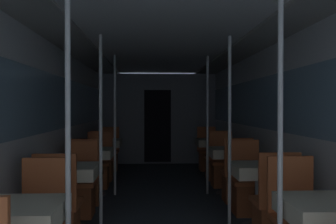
{
  "coord_description": "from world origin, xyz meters",
  "views": [
    {
      "loc": [
        -0.17,
        -1.52,
        1.36
      ],
      "look_at": [
        0.04,
        2.85,
        1.3
      ],
      "focal_mm": 40.0,
      "sensor_mm": 36.0,
      "label": 1
    }
  ],
  "objects_px": {
    "dining_table_left_3": "(106,145)",
    "support_pole_right_0": "(280,148)",
    "chair_left_far_2": "(98,171)",
    "support_pole_right_2": "(207,125)",
    "dining_table_left_0": "(18,220)",
    "chair_left_far_1": "(80,193)",
    "chair_right_near_3": "(216,164)",
    "support_pole_left_1": "(101,132)",
    "chair_left_near_3": "(103,165)",
    "support_pole_right_1": "(230,132)",
    "chair_left_near_2": "(88,184)",
    "support_pole_left_2": "(115,125)",
    "dining_table_left_2": "(93,156)",
    "dining_table_right_0": "(327,216)",
    "dining_table_right_1": "(259,174)",
    "dining_table_right_2": "(228,155)",
    "chair_right_far_1": "(246,191)",
    "support_pole_left_0": "(68,149)",
    "chair_left_near_1": "(59,218)",
    "chair_right_near_2": "(236,182)",
    "chair_right_near_1": "(274,215)",
    "chair_right_far_3": "(207,157)",
    "dining_table_left_1": "(71,175)",
    "chair_left_far_3": "(109,157)",
    "chair_right_far_2": "(222,170)",
    "dining_table_right_3": "(211,145)"
  },
  "relations": [
    {
      "from": "dining_table_left_1",
      "to": "chair_left_far_3",
      "type": "height_order",
      "value": "chair_left_far_3"
    },
    {
      "from": "support_pole_right_1",
      "to": "dining_table_left_2",
      "type": "bearing_deg",
      "value": 137.21
    },
    {
      "from": "support_pole_right_0",
      "to": "dining_table_right_1",
      "type": "bearing_deg",
      "value": 78.54
    },
    {
      "from": "dining_table_left_0",
      "to": "chair_left_far_1",
      "type": "xyz_separation_m",
      "value": [
        -0.0,
        2.18,
        -0.32
      ]
    },
    {
      "from": "chair_left_near_1",
      "to": "support_pole_left_1",
      "type": "distance_m",
      "value": 1.01
    },
    {
      "from": "chair_left_far_1",
      "to": "chair_left_far_3",
      "type": "xyz_separation_m",
      "value": [
        0.0,
        3.28,
        0.0
      ]
    },
    {
      "from": "support_pole_left_2",
      "to": "dining_table_left_2",
      "type": "bearing_deg",
      "value": 180.0
    },
    {
      "from": "dining_table_right_0",
      "to": "chair_right_far_3",
      "type": "distance_m",
      "value": 5.47
    },
    {
      "from": "support_pole_left_1",
      "to": "dining_table_right_0",
      "type": "relative_size",
      "value": 3.02
    },
    {
      "from": "chair_left_far_2",
      "to": "chair_left_far_1",
      "type": "bearing_deg",
      "value": 90.0
    },
    {
      "from": "support_pole_left_2",
      "to": "chair_right_near_3",
      "type": "distance_m",
      "value": 2.24
    },
    {
      "from": "chair_right_far_1",
      "to": "support_pole_left_2",
      "type": "bearing_deg",
      "value": -32.01
    },
    {
      "from": "chair_right_near_1",
      "to": "chair_right_near_2",
      "type": "distance_m",
      "value": 1.64
    },
    {
      "from": "dining_table_left_3",
      "to": "chair_right_near_1",
      "type": "xyz_separation_m",
      "value": [
        2.11,
        -3.82,
        -0.32
      ]
    },
    {
      "from": "chair_right_far_2",
      "to": "chair_right_near_1",
      "type": "bearing_deg",
      "value": 90.0
    },
    {
      "from": "dining_table_left_0",
      "to": "dining_table_left_2",
      "type": "distance_m",
      "value": 3.28
    },
    {
      "from": "dining_table_left_3",
      "to": "chair_right_far_3",
      "type": "bearing_deg",
      "value": 14.2
    },
    {
      "from": "chair_left_near_2",
      "to": "support_pole_left_2",
      "type": "xyz_separation_m",
      "value": [
        0.33,
        0.53,
        0.79
      ]
    },
    {
      "from": "dining_table_left_3",
      "to": "chair_right_near_3",
      "type": "xyz_separation_m",
      "value": [
        2.11,
        -0.53,
        -0.32
      ]
    },
    {
      "from": "chair_left_far_3",
      "to": "chair_right_far_3",
      "type": "relative_size",
      "value": 1.0
    },
    {
      "from": "chair_left_far_2",
      "to": "support_pole_right_2",
      "type": "height_order",
      "value": "support_pole_right_2"
    },
    {
      "from": "dining_table_left_3",
      "to": "chair_right_near_2",
      "type": "bearing_deg",
      "value": -45.91
    },
    {
      "from": "chair_right_near_1",
      "to": "support_pole_left_0",
      "type": "bearing_deg",
      "value": -147.99
    },
    {
      "from": "support_pole_left_0",
      "to": "chair_right_far_1",
      "type": "height_order",
      "value": "support_pole_left_0"
    },
    {
      "from": "chair_left_near_3",
      "to": "support_pole_right_1",
      "type": "height_order",
      "value": "support_pole_right_1"
    },
    {
      "from": "chair_right_far_1",
      "to": "support_pole_right_1",
      "type": "xyz_separation_m",
      "value": [
        -0.33,
        -0.53,
        0.79
      ]
    },
    {
      "from": "dining_table_right_0",
      "to": "chair_right_far_3",
      "type": "bearing_deg",
      "value": 90.0
    },
    {
      "from": "dining_table_left_2",
      "to": "chair_right_far_1",
      "type": "height_order",
      "value": "chair_right_far_1"
    },
    {
      "from": "chair_left_near_2",
      "to": "chair_left_near_1",
      "type": "bearing_deg",
      "value": -90.0
    },
    {
      "from": "chair_left_near_3",
      "to": "chair_right_far_3",
      "type": "bearing_deg",
      "value": 26.84
    },
    {
      "from": "support_pole_left_2",
      "to": "chair_right_near_1",
      "type": "height_order",
      "value": "support_pole_left_2"
    },
    {
      "from": "chair_right_far_1",
      "to": "support_pole_left_0",
      "type": "bearing_deg",
      "value": 50.8
    },
    {
      "from": "support_pole_right_0",
      "to": "support_pole_right_2",
      "type": "relative_size",
      "value": 1.0
    },
    {
      "from": "chair_right_near_3",
      "to": "dining_table_right_2",
      "type": "bearing_deg",
      "value": -90.0
    },
    {
      "from": "support_pole_left_1",
      "to": "support_pole_right_2",
      "type": "bearing_deg",
      "value": 48.73
    },
    {
      "from": "chair_right_far_2",
      "to": "chair_right_near_3",
      "type": "xyz_separation_m",
      "value": [
        0.0,
        0.58,
        0.0
      ]
    },
    {
      "from": "chair_left_near_3",
      "to": "chair_right_far_1",
      "type": "xyz_separation_m",
      "value": [
        2.11,
        -2.22,
        0.0
      ]
    },
    {
      "from": "chair_right_near_1",
      "to": "support_pole_right_2",
      "type": "bearing_deg",
      "value": 98.7
    },
    {
      "from": "dining_table_left_2",
      "to": "dining_table_right_3",
      "type": "height_order",
      "value": "same"
    },
    {
      "from": "dining_table_left_3",
      "to": "support_pole_right_0",
      "type": "xyz_separation_m",
      "value": [
        1.77,
        -4.93,
        0.47
      ]
    },
    {
      "from": "chair_left_near_1",
      "to": "chair_right_near_3",
      "type": "height_order",
      "value": "same"
    },
    {
      "from": "dining_table_right_1",
      "to": "chair_right_far_3",
      "type": "height_order",
      "value": "chair_right_far_3"
    },
    {
      "from": "dining_table_left_2",
      "to": "dining_table_right_0",
      "type": "relative_size",
      "value": 1.0
    },
    {
      "from": "chair_left_near_2",
      "to": "support_pole_right_2",
      "type": "xyz_separation_m",
      "value": [
        1.77,
        0.53,
        0.79
      ]
    },
    {
      "from": "dining_table_right_0",
      "to": "support_pole_right_0",
      "type": "relative_size",
      "value": 0.33
    },
    {
      "from": "dining_table_left_0",
      "to": "dining_table_right_2",
      "type": "xyz_separation_m",
      "value": [
        2.11,
        3.28,
        0.0
      ]
    },
    {
      "from": "chair_left_far_2",
      "to": "support_pole_left_1",
      "type": "bearing_deg",
      "value": 98.7
    },
    {
      "from": "dining_table_left_0",
      "to": "dining_table_left_2",
      "type": "bearing_deg",
      "value": 90.0
    },
    {
      "from": "chair_left_near_1",
      "to": "support_pole_right_2",
      "type": "bearing_deg",
      "value": 50.8
    },
    {
      "from": "support_pole_left_1",
      "to": "dining_table_left_3",
      "type": "height_order",
      "value": "support_pole_left_1"
    }
  ]
}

